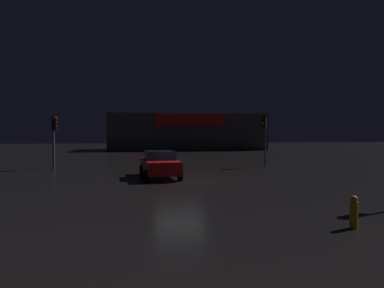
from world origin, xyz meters
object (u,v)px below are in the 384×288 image
traffic_signal_cross_left (54,132)px  store_building (186,132)px  car_near (160,164)px  traffic_signal_opposite (264,130)px  fire_hydrant (354,212)px

traffic_signal_cross_left → store_building: bearing=63.5°
traffic_signal_cross_left → car_near: 9.31m
traffic_signal_opposite → car_near: bearing=-146.6°
car_near → fire_hydrant: 12.58m
traffic_signal_opposite → car_near: size_ratio=0.80×
store_building → fire_hydrant: (-1.04, -42.65, -2.02)m
traffic_signal_opposite → car_near: 9.65m
traffic_signal_opposite → traffic_signal_cross_left: 14.81m
traffic_signal_opposite → traffic_signal_cross_left: (-14.79, 0.81, -0.14)m
traffic_signal_opposite → car_near: (-7.90, -5.20, -1.90)m
store_building → traffic_signal_opposite: size_ratio=5.84×
store_building → car_near: store_building is taller
fire_hydrant → traffic_signal_opposite: bearing=78.7°
car_near → fire_hydrant: (4.52, -11.73, -0.33)m
store_building → traffic_signal_opposite: 25.82m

